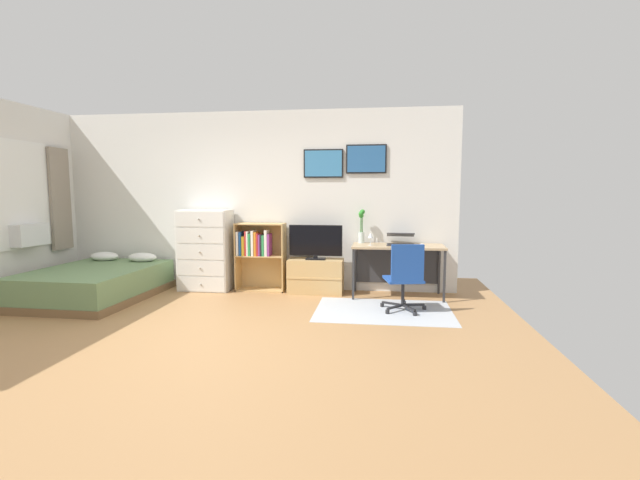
# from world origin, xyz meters

# --- Properties ---
(ground_plane) EXTENTS (7.20, 7.20, 0.00)m
(ground_plane) POSITION_xyz_m (0.00, 0.00, 0.00)
(ground_plane) COLOR #A87A4C
(wall_back_with_posters) EXTENTS (6.12, 0.09, 2.70)m
(wall_back_with_posters) POSITION_xyz_m (0.02, 2.43, 1.36)
(wall_back_with_posters) COLOR silver
(wall_back_with_posters) RESTS_ON ground_plane
(area_rug) EXTENTS (1.70, 1.20, 0.01)m
(area_rug) POSITION_xyz_m (1.98, 1.28, 0.00)
(area_rug) COLOR #B2B7BC
(area_rug) RESTS_ON ground_plane
(bed) EXTENTS (1.49, 1.93, 0.56)m
(bed) POSITION_xyz_m (-2.02, 1.42, 0.22)
(bed) COLOR brown
(bed) RESTS_ON ground_plane
(dresser) EXTENTS (0.77, 0.46, 1.22)m
(dresser) POSITION_xyz_m (-0.70, 2.15, 0.61)
(dresser) COLOR white
(dresser) RESTS_ON ground_plane
(bookshelf) EXTENTS (0.74, 0.30, 1.02)m
(bookshelf) POSITION_xyz_m (0.10, 2.22, 0.61)
(bookshelf) COLOR tan
(bookshelf) RESTS_ON ground_plane
(tv_stand) EXTENTS (0.80, 0.41, 0.50)m
(tv_stand) POSITION_xyz_m (0.99, 2.17, 0.25)
(tv_stand) COLOR tan
(tv_stand) RESTS_ON ground_plane
(television) EXTENTS (0.78, 0.16, 0.51)m
(television) POSITION_xyz_m (0.99, 2.15, 0.75)
(television) COLOR black
(television) RESTS_ON tv_stand
(desk) EXTENTS (1.28, 0.59, 0.74)m
(desk) POSITION_xyz_m (2.18, 2.15, 0.60)
(desk) COLOR tan
(desk) RESTS_ON ground_plane
(office_chair) EXTENTS (0.58, 0.57, 0.86)m
(office_chair) POSITION_xyz_m (2.23, 1.27, 0.46)
(office_chair) COLOR #232326
(office_chair) RESTS_ON ground_plane
(laptop) EXTENTS (0.40, 0.43, 0.17)m
(laptop) POSITION_xyz_m (2.21, 2.15, 0.81)
(laptop) COLOR #333338
(laptop) RESTS_ON desk
(computer_mouse) EXTENTS (0.06, 0.10, 0.03)m
(computer_mouse) POSITION_xyz_m (2.50, 2.04, 0.76)
(computer_mouse) COLOR silver
(computer_mouse) RESTS_ON desk
(bamboo_vase) EXTENTS (0.09, 0.10, 0.49)m
(bamboo_vase) POSITION_xyz_m (1.65, 2.28, 0.98)
(bamboo_vase) COLOR silver
(bamboo_vase) RESTS_ON desk
(wine_glass) EXTENTS (0.07, 0.07, 0.18)m
(wine_glass) POSITION_xyz_m (1.79, 2.01, 0.87)
(wine_glass) COLOR silver
(wine_glass) RESTS_ON desk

